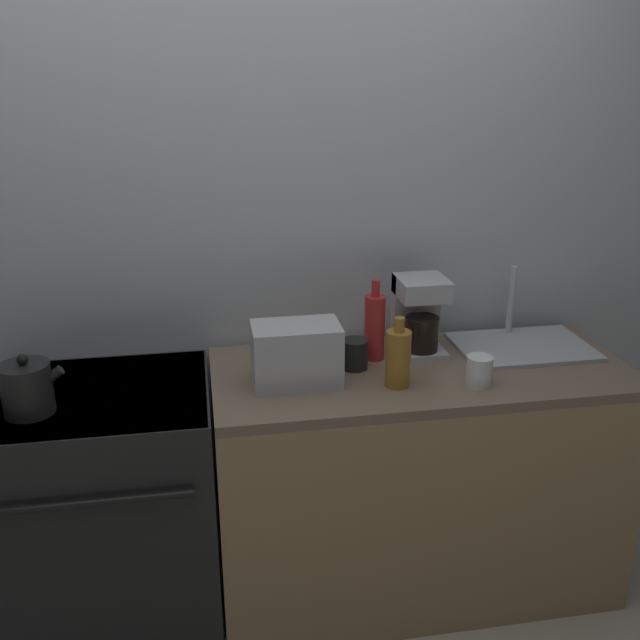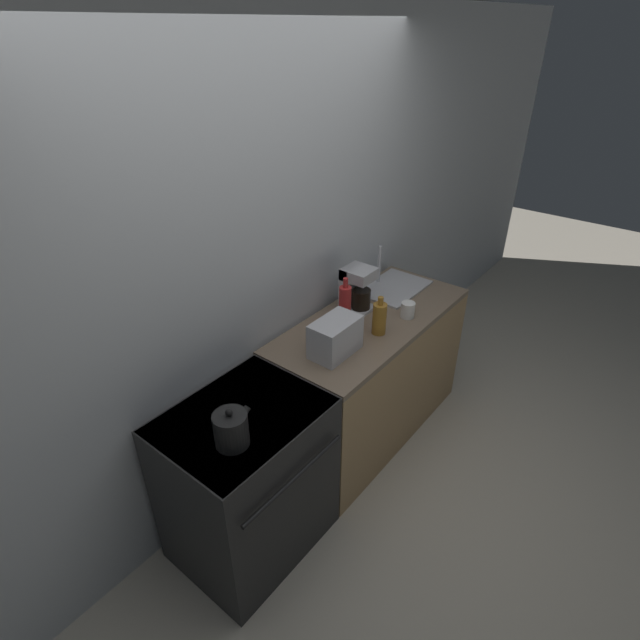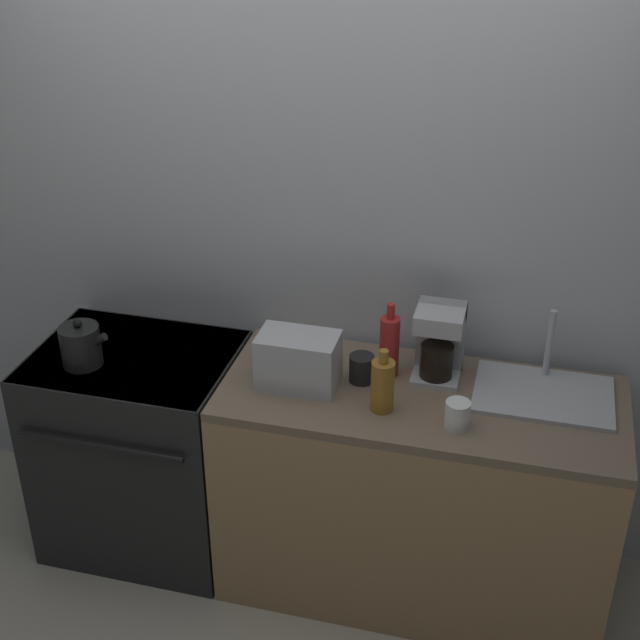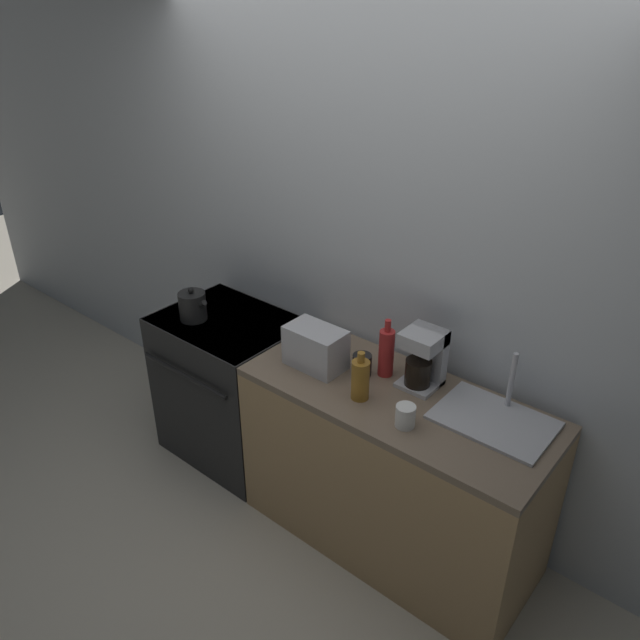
# 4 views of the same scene
# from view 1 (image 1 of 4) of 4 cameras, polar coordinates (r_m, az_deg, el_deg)

# --- Properties ---
(wall_back) EXTENTS (8.00, 0.05, 2.60)m
(wall_back) POSITION_cam_1_polar(r_m,az_deg,el_deg) (2.63, -4.85, 6.71)
(wall_back) COLOR silver
(wall_back) RESTS_ON ground_plane
(stove) EXTENTS (0.78, 0.64, 0.90)m
(stove) POSITION_cam_1_polar(r_m,az_deg,el_deg) (2.64, -17.10, -14.18)
(stove) COLOR black
(stove) RESTS_ON ground_plane
(counter_block) EXTENTS (1.45, 0.62, 0.90)m
(counter_block) POSITION_cam_1_polar(r_m,az_deg,el_deg) (2.73, 7.63, -12.41)
(counter_block) COLOR tan
(counter_block) RESTS_ON ground_plane
(kettle) EXTENTS (0.19, 0.15, 0.19)m
(kettle) POSITION_cam_1_polar(r_m,az_deg,el_deg) (2.33, -22.37, -5.07)
(kettle) COLOR black
(kettle) RESTS_ON stove
(toaster) EXTENTS (0.29, 0.18, 0.20)m
(toaster) POSITION_cam_1_polar(r_m,az_deg,el_deg) (2.34, -1.91, -2.75)
(toaster) COLOR #BCBCC1
(toaster) RESTS_ON counter_block
(coffee_maker) EXTENTS (0.17, 0.18, 0.28)m
(coffee_maker) POSITION_cam_1_polar(r_m,az_deg,el_deg) (2.60, 7.93, 0.58)
(coffee_maker) COLOR #B7B7BC
(coffee_maker) RESTS_ON counter_block
(sink_tray) EXTENTS (0.49, 0.34, 0.28)m
(sink_tray) POSITION_cam_1_polar(r_m,az_deg,el_deg) (2.75, 15.84, -1.85)
(sink_tray) COLOR #B7B7BC
(sink_tray) RESTS_ON counter_block
(bottle_amber) EXTENTS (0.08, 0.08, 0.24)m
(bottle_amber) POSITION_cam_1_polar(r_m,az_deg,el_deg) (2.33, 6.26, -3.00)
(bottle_amber) COLOR #9E6B23
(bottle_amber) RESTS_ON counter_block
(bottle_red) EXTENTS (0.07, 0.07, 0.29)m
(bottle_red) POSITION_cam_1_polar(r_m,az_deg,el_deg) (2.53, 4.39, -0.49)
(bottle_red) COLOR #B72828
(bottle_red) RESTS_ON counter_block
(cup_black) EXTENTS (0.09, 0.09, 0.10)m
(cup_black) POSITION_cam_1_polar(r_m,az_deg,el_deg) (2.47, 2.79, -2.73)
(cup_black) COLOR black
(cup_black) RESTS_ON counter_block
(cup_white) EXTENTS (0.09, 0.09, 0.10)m
(cup_white) POSITION_cam_1_polar(r_m,az_deg,el_deg) (2.40, 12.62, -3.98)
(cup_white) COLOR white
(cup_white) RESTS_ON counter_block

